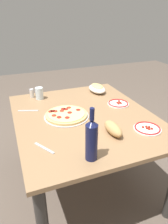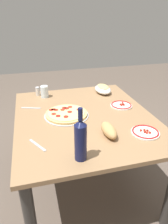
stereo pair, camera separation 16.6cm
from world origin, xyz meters
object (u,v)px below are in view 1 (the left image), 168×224
Objects in this scene: wine_bottle at (92,139)px; water_glass at (39,93)px; spice_shaker at (32,93)px; bread_loaf at (113,129)px; side_plate_far at (118,103)px; dining_table at (84,126)px; baked_pasta_dish at (97,88)px; pepperoni_pizza at (66,115)px; side_plate_near at (147,128)px.

wine_bottle reaches higher than water_glass.
wine_bottle is 1.00m from water_glass.
spice_shaker is (-0.06, -0.06, -0.01)m from water_glass.
spice_shaker is at bearing -154.01° from bread_loaf.
spice_shaker is at bearing -122.61° from side_plate_far.
dining_table is 0.39m from side_plate_far.
water_glass is (-0.03, -0.58, 0.02)m from baked_pasta_dish.
pepperoni_pizza is at bearing -83.59° from side_plate_far.
wine_bottle is at bearing 6.43° from water_glass.
spice_shaker is at bearing -97.88° from baked_pasta_dish.
water_glass is at bearing -155.91° from bread_loaf.
wine_bottle is at bearing 9.36° from spice_shaker.
pepperoni_pizza reaches higher than side_plate_near.
water_glass is at bearing -150.36° from dining_table.
side_plate_far is at bearing 58.77° from water_glass.
wine_bottle is at bearing -1.99° from pepperoni_pizza.
water_glass is 0.87m from bread_loaf.
dining_table is 0.36m from bread_loaf.
baked_pasta_dish is at bearing 82.12° from spice_shaker.
water_glass is 0.58× the size of side_plate_near.
water_glass is at bearing -163.49° from pepperoni_pizza.
bread_loaf is at bearing 15.09° from dining_table.
bread_loaf reaches higher than side_plate_near.
side_plate_near is at bearing 42.72° from dining_table.
water_glass is 1.04m from side_plate_near.
dining_table is 3.59× the size of pepperoni_pizza.
side_plate_far reaches higher than dining_table.
pepperoni_pizza is at bearing -102.94° from dining_table.
side_plate_far is at bearing 103.61° from dining_table.
pepperoni_pizza reaches higher than side_plate_far.
spice_shaker is at bearing -143.35° from side_plate_near.
baked_pasta_dish is 2.14× the size of water_glass.
water_glass is 0.74m from side_plate_far.
spice_shaker reaches higher than side_plate_far.
dining_table is 0.56m from water_glass.
spice_shaker is (-0.90, -0.67, 0.03)m from side_plate_near.
wine_bottle is 2.85× the size of water_glass.
pepperoni_pizza reaches higher than dining_table.
side_plate_far is 0.82m from spice_shaker.
pepperoni_pizza is 1.78× the size of bread_loaf.
pepperoni_pizza is 1.49× the size of baked_pasta_dish.
wine_bottle is (0.96, -0.47, 0.09)m from baked_pasta_dish.
water_glass is 0.59× the size of side_plate_far.
spice_shaker reaches higher than side_plate_near.
dining_table is at bearing -137.28° from side_plate_near.
bread_loaf is (0.32, 0.09, 0.14)m from dining_table.
side_plate_near is at bearing 1.67° from baked_pasta_dish.
water_glass is (-0.44, -0.13, 0.04)m from pepperoni_pizza.
bread_loaf is at bearing -16.64° from baked_pasta_dish.
wine_bottle is (0.55, -0.02, 0.12)m from pepperoni_pizza.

